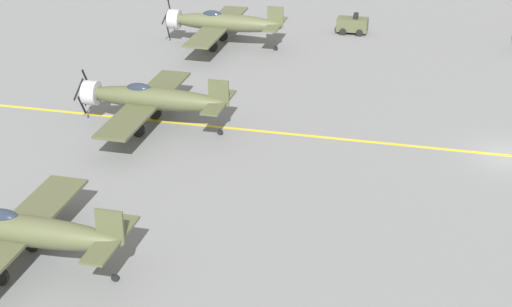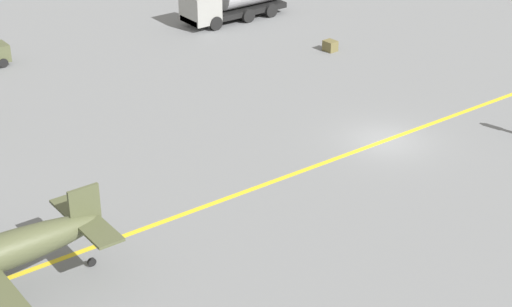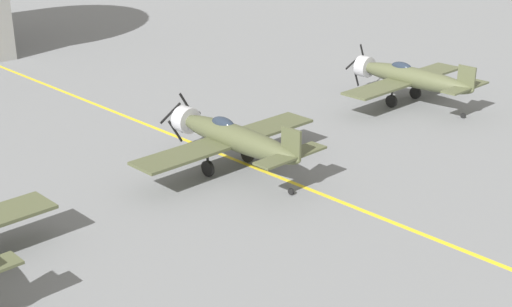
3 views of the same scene
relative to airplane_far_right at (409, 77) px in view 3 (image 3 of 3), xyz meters
The scene contains 2 objects.
airplane_far_right is the anchor object (origin of this frame).
airplane_far_center 17.64m from the airplane_far_right, behind, with size 12.00×9.98×3.65m.
Camera 3 is at (-26.00, -5.41, 15.55)m, focal length 50.00 mm.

